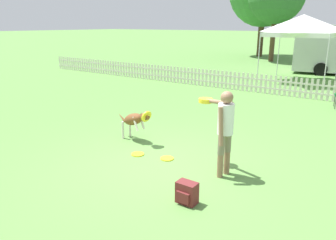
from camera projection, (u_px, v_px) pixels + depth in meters
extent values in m
plane|color=#5B8C42|center=(164.00, 165.00, 6.40)|extent=(240.00, 240.00, 0.00)
cylinder|color=#8C664C|center=(220.00, 166.00, 5.83)|extent=(0.11, 0.11, 0.44)
cylinder|color=#7A705B|center=(221.00, 145.00, 5.72)|extent=(0.12, 0.12, 0.36)
cylinder|color=#8C664C|center=(227.00, 162.00, 5.97)|extent=(0.11, 0.11, 0.44)
cylinder|color=#7A705B|center=(228.00, 142.00, 5.85)|extent=(0.12, 0.12, 0.36)
cylinder|color=white|center=(226.00, 119.00, 5.66)|extent=(0.33, 0.33, 0.54)
sphere|color=#8C664C|center=(227.00, 97.00, 5.55)|extent=(0.22, 0.22, 0.22)
cylinder|color=#8C664C|center=(221.00, 127.00, 5.51)|extent=(0.19, 0.19, 0.66)
cylinder|color=#8C664C|center=(218.00, 102.00, 5.96)|extent=(0.66, 0.26, 0.14)
cylinder|color=yellow|center=(206.00, 102.00, 6.23)|extent=(0.27, 0.27, 0.02)
cylinder|color=yellow|center=(206.00, 100.00, 6.22)|extent=(0.27, 0.27, 0.02)
cylinder|color=yellow|center=(206.00, 99.00, 6.21)|extent=(0.27, 0.27, 0.02)
ellipsoid|color=brown|center=(133.00, 119.00, 7.60)|extent=(0.69, 0.41, 0.45)
ellipsoid|color=silver|center=(133.00, 121.00, 7.61)|extent=(0.37, 0.22, 0.21)
sphere|color=brown|center=(144.00, 117.00, 7.30)|extent=(0.18, 0.18, 0.18)
cone|color=brown|center=(146.00, 116.00, 7.23)|extent=(0.17, 0.13, 0.14)
cylinder|color=yellow|center=(146.00, 116.00, 7.23)|extent=(0.16, 0.28, 0.26)
cone|color=brown|center=(145.00, 113.00, 7.33)|extent=(0.05, 0.05, 0.08)
cone|color=brown|center=(141.00, 114.00, 7.26)|extent=(0.05, 0.05, 0.08)
cylinder|color=silver|center=(130.00, 128.00, 7.95)|extent=(0.06, 0.06, 0.42)
cylinder|color=silver|center=(123.00, 130.00, 7.81)|extent=(0.06, 0.06, 0.42)
cylinder|color=silver|center=(142.00, 122.00, 7.54)|extent=(0.20, 0.09, 0.33)
cylinder|color=silver|center=(135.00, 124.00, 7.41)|extent=(0.20, 0.09, 0.33)
cone|color=brown|center=(122.00, 117.00, 7.92)|extent=(0.30, 0.12, 0.21)
cylinder|color=yellow|center=(138.00, 154.00, 6.88)|extent=(0.27, 0.27, 0.02)
cylinder|color=yellow|center=(167.00, 158.00, 6.66)|extent=(0.27, 0.27, 0.02)
cube|color=maroon|center=(187.00, 193.00, 4.99)|extent=(0.32, 0.20, 0.34)
cube|color=maroon|center=(183.00, 198.00, 4.91)|extent=(0.22, 0.04, 0.17)
cube|color=beige|center=(285.00, 90.00, 12.43)|extent=(27.32, 0.04, 0.06)
cube|color=beige|center=(286.00, 82.00, 12.34)|extent=(27.32, 0.04, 0.06)
cube|color=beige|center=(60.00, 63.00, 19.94)|extent=(0.09, 0.02, 0.74)
cube|color=beige|center=(62.00, 63.00, 19.84)|extent=(0.09, 0.02, 0.74)
cube|color=beige|center=(64.00, 63.00, 19.73)|extent=(0.09, 0.02, 0.74)
cube|color=beige|center=(66.00, 63.00, 19.63)|extent=(0.09, 0.02, 0.74)
cube|color=beige|center=(68.00, 63.00, 19.52)|extent=(0.09, 0.02, 0.74)
cube|color=beige|center=(70.00, 64.00, 19.42)|extent=(0.09, 0.02, 0.74)
cube|color=beige|center=(72.00, 64.00, 19.31)|extent=(0.09, 0.02, 0.74)
cube|color=beige|center=(74.00, 64.00, 19.21)|extent=(0.09, 0.02, 0.74)
cube|color=beige|center=(76.00, 64.00, 19.10)|extent=(0.09, 0.02, 0.74)
cube|color=beige|center=(78.00, 64.00, 19.00)|extent=(0.09, 0.02, 0.74)
cube|color=beige|center=(80.00, 65.00, 18.89)|extent=(0.09, 0.02, 0.74)
cube|color=beige|center=(83.00, 65.00, 18.79)|extent=(0.09, 0.02, 0.74)
cube|color=beige|center=(85.00, 65.00, 18.68)|extent=(0.09, 0.02, 0.74)
cube|color=beige|center=(87.00, 65.00, 18.58)|extent=(0.09, 0.02, 0.74)
cube|color=beige|center=(89.00, 66.00, 18.47)|extent=(0.09, 0.02, 0.74)
cube|color=beige|center=(92.00, 66.00, 18.37)|extent=(0.09, 0.02, 0.74)
cube|color=beige|center=(94.00, 66.00, 18.26)|extent=(0.09, 0.02, 0.74)
cube|color=beige|center=(96.00, 66.00, 18.16)|extent=(0.09, 0.02, 0.74)
cube|color=beige|center=(98.00, 67.00, 18.05)|extent=(0.09, 0.02, 0.74)
cube|color=beige|center=(101.00, 67.00, 17.95)|extent=(0.09, 0.02, 0.74)
cube|color=beige|center=(103.00, 67.00, 17.84)|extent=(0.09, 0.02, 0.74)
cube|color=beige|center=(106.00, 67.00, 17.74)|extent=(0.09, 0.02, 0.74)
cube|color=beige|center=(108.00, 68.00, 17.63)|extent=(0.09, 0.02, 0.74)
cube|color=beige|center=(111.00, 68.00, 17.53)|extent=(0.09, 0.02, 0.74)
cube|color=beige|center=(113.00, 68.00, 17.42)|extent=(0.09, 0.02, 0.74)
cube|color=beige|center=(116.00, 68.00, 17.32)|extent=(0.09, 0.02, 0.74)
cube|color=beige|center=(118.00, 69.00, 17.21)|extent=(0.09, 0.02, 0.74)
cube|color=beige|center=(121.00, 69.00, 17.11)|extent=(0.09, 0.02, 0.74)
cube|color=beige|center=(124.00, 69.00, 17.00)|extent=(0.09, 0.02, 0.74)
cube|color=beige|center=(126.00, 70.00, 16.90)|extent=(0.09, 0.02, 0.74)
cube|color=beige|center=(129.00, 70.00, 16.79)|extent=(0.09, 0.02, 0.74)
cube|color=beige|center=(132.00, 70.00, 16.69)|extent=(0.09, 0.02, 0.74)
cube|color=beige|center=(135.00, 70.00, 16.58)|extent=(0.09, 0.02, 0.74)
cube|color=beige|center=(137.00, 71.00, 16.48)|extent=(0.09, 0.02, 0.74)
cube|color=beige|center=(140.00, 71.00, 16.37)|extent=(0.09, 0.02, 0.74)
cube|color=beige|center=(143.00, 71.00, 16.27)|extent=(0.09, 0.02, 0.74)
cube|color=beige|center=(146.00, 72.00, 16.16)|extent=(0.09, 0.02, 0.74)
cube|color=beige|center=(149.00, 72.00, 16.06)|extent=(0.09, 0.02, 0.74)
cube|color=beige|center=(152.00, 72.00, 15.95)|extent=(0.09, 0.02, 0.74)
cube|color=beige|center=(155.00, 73.00, 15.85)|extent=(0.09, 0.02, 0.74)
cube|color=beige|center=(158.00, 73.00, 15.74)|extent=(0.09, 0.02, 0.74)
cube|color=beige|center=(161.00, 73.00, 15.64)|extent=(0.09, 0.02, 0.74)
cube|color=beige|center=(165.00, 74.00, 15.53)|extent=(0.09, 0.02, 0.74)
cube|color=beige|center=(168.00, 74.00, 15.43)|extent=(0.09, 0.02, 0.74)
cube|color=beige|center=(171.00, 74.00, 15.32)|extent=(0.09, 0.02, 0.74)
cube|color=beige|center=(174.00, 75.00, 15.22)|extent=(0.09, 0.02, 0.74)
cube|color=beige|center=(178.00, 75.00, 15.11)|extent=(0.09, 0.02, 0.74)
cube|color=beige|center=(181.00, 75.00, 15.01)|extent=(0.09, 0.02, 0.74)
cube|color=beige|center=(185.00, 76.00, 14.91)|extent=(0.09, 0.02, 0.74)
cube|color=beige|center=(188.00, 76.00, 14.80)|extent=(0.09, 0.02, 0.74)
cube|color=beige|center=(192.00, 76.00, 14.70)|extent=(0.09, 0.02, 0.74)
cube|color=beige|center=(195.00, 77.00, 14.59)|extent=(0.09, 0.02, 0.74)
cube|color=beige|center=(199.00, 77.00, 14.49)|extent=(0.09, 0.02, 0.74)
cube|color=beige|center=(203.00, 78.00, 14.38)|extent=(0.09, 0.02, 0.74)
cube|color=beige|center=(206.00, 78.00, 14.28)|extent=(0.09, 0.02, 0.74)
cube|color=beige|center=(210.00, 78.00, 14.17)|extent=(0.09, 0.02, 0.74)
cube|color=beige|center=(214.00, 79.00, 14.07)|extent=(0.09, 0.02, 0.74)
cube|color=beige|center=(218.00, 79.00, 13.96)|extent=(0.09, 0.02, 0.74)
cube|color=beige|center=(222.00, 80.00, 13.86)|extent=(0.09, 0.02, 0.74)
cube|color=beige|center=(226.00, 80.00, 13.75)|extent=(0.09, 0.02, 0.74)
cube|color=beige|center=(230.00, 80.00, 13.65)|extent=(0.09, 0.02, 0.74)
cube|color=beige|center=(234.00, 81.00, 13.54)|extent=(0.09, 0.02, 0.74)
cube|color=beige|center=(239.00, 81.00, 13.44)|extent=(0.09, 0.02, 0.74)
cube|color=beige|center=(243.00, 82.00, 13.33)|extent=(0.09, 0.02, 0.74)
cube|color=beige|center=(247.00, 82.00, 13.23)|extent=(0.09, 0.02, 0.74)
cube|color=beige|center=(252.00, 83.00, 13.12)|extent=(0.09, 0.02, 0.74)
cube|color=beige|center=(256.00, 83.00, 13.02)|extent=(0.09, 0.02, 0.74)
cube|color=beige|center=(261.00, 84.00, 12.91)|extent=(0.09, 0.02, 0.74)
cube|color=beige|center=(266.00, 84.00, 12.81)|extent=(0.09, 0.02, 0.74)
cube|color=beige|center=(270.00, 85.00, 12.70)|extent=(0.09, 0.02, 0.74)
cube|color=beige|center=(275.00, 85.00, 12.60)|extent=(0.09, 0.02, 0.74)
cube|color=beige|center=(280.00, 86.00, 12.49)|extent=(0.09, 0.02, 0.74)
cube|color=beige|center=(285.00, 86.00, 12.39)|extent=(0.09, 0.02, 0.74)
cube|color=beige|center=(290.00, 87.00, 12.28)|extent=(0.09, 0.02, 0.74)
cube|color=beige|center=(295.00, 87.00, 12.18)|extent=(0.09, 0.02, 0.74)
cube|color=beige|center=(301.00, 88.00, 12.07)|extent=(0.09, 0.02, 0.74)
cube|color=beige|center=(306.00, 88.00, 11.97)|extent=(0.09, 0.02, 0.74)
cube|color=beige|center=(311.00, 89.00, 11.86)|extent=(0.09, 0.02, 0.74)
cube|color=beige|center=(317.00, 90.00, 11.76)|extent=(0.09, 0.02, 0.74)
cube|color=beige|center=(323.00, 90.00, 11.65)|extent=(0.09, 0.02, 0.74)
cube|color=beige|center=(328.00, 91.00, 11.55)|extent=(0.09, 0.02, 0.74)
cube|color=beige|center=(334.00, 91.00, 11.44)|extent=(0.09, 0.02, 0.74)
cylinder|color=#333338|center=(335.00, 100.00, 10.87)|extent=(0.02, 0.02, 0.42)
cylinder|color=#333338|center=(335.00, 103.00, 10.51)|extent=(0.02, 0.02, 0.42)
cylinder|color=silver|center=(259.00, 58.00, 14.90)|extent=(0.04, 0.04, 2.28)
cylinder|color=silver|center=(327.00, 62.00, 13.31)|extent=(0.04, 0.04, 2.28)
cylinder|color=silver|center=(278.00, 54.00, 17.13)|extent=(0.04, 0.04, 2.28)
cube|color=white|center=(302.00, 34.00, 14.92)|extent=(2.86, 2.86, 0.20)
pyramid|color=white|center=(303.00, 23.00, 14.79)|extent=(2.86, 2.86, 0.77)
cube|color=silver|center=(333.00, 48.00, 17.65)|extent=(4.14, 2.67, 2.46)
cylinder|color=black|center=(321.00, 65.00, 19.02)|extent=(0.70, 0.30, 0.68)
cylinder|color=black|center=(321.00, 69.00, 17.26)|extent=(0.70, 0.30, 0.68)
cylinder|color=#4C3823|center=(261.00, 34.00, 27.15)|extent=(0.47, 0.47, 3.61)
cylinder|color=#4C3823|center=(273.00, 37.00, 23.47)|extent=(0.35, 0.35, 3.48)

